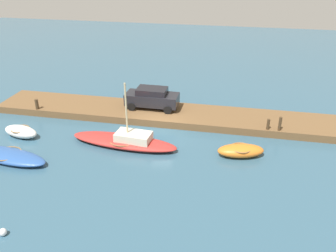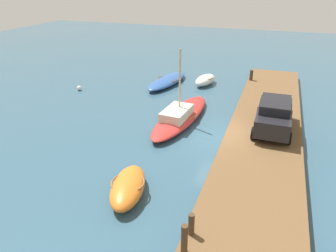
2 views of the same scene
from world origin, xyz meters
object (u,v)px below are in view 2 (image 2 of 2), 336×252
mooring_post_west (184,239)px  marker_buoy (79,88)px  dinghy_white (205,80)px  motorboat_blue (167,81)px  mooring_post_mid_east (251,75)px  parked_car (274,115)px  sailboat_red (180,115)px  mooring_post_mid_west (191,224)px  rowboat_orange (128,187)px

mooring_post_west → marker_buoy: bearing=43.5°
dinghy_white → motorboat_blue: 3.16m
mooring_post_mid_east → parked_car: size_ratio=0.19×
sailboat_red → mooring_post_mid_east: sailboat_red is taller
parked_car → mooring_post_mid_west: bearing=167.5°
dinghy_white → mooring_post_mid_east: (0.72, -3.61, 0.56)m
motorboat_blue → mooring_post_mid_west: 17.67m
motorboat_blue → mooring_post_mid_west: mooring_post_mid_west is taller
mooring_post_mid_east → marker_buoy: 13.83m
dinghy_white → mooring_post_mid_east: size_ratio=3.54×
mooring_post_west → mooring_post_mid_east: bearing=0.0°
dinghy_white → sailboat_red: size_ratio=0.38×
motorboat_blue → mooring_post_west: size_ratio=5.75×
rowboat_orange → mooring_post_mid_west: size_ratio=4.10×
sailboat_red → mooring_post_mid_east: bearing=-17.0°
mooring_post_west → parked_car: size_ratio=0.24×
mooring_post_west → mooring_post_mid_west: 0.80m
dinghy_white → sailboat_red: 7.75m
rowboat_orange → sailboat_red: bearing=-12.4°
rowboat_orange → dinghy_white: dinghy_white is taller
motorboat_blue → mooring_post_mid_west: size_ratio=7.43×
rowboat_orange → dinghy_white: 15.50m
motorboat_blue → mooring_post_mid_east: bearing=-67.6°
motorboat_blue → parked_car: bearing=-121.8°
parked_car → marker_buoy: bearing=77.0°
mooring_post_mid_west → marker_buoy: (12.59, 12.69, -0.78)m
mooring_post_mid_east → mooring_post_mid_west: bearing=180.0°
marker_buoy → mooring_post_west: bearing=-136.5°
rowboat_orange → mooring_post_mid_east: size_ratio=3.95×
motorboat_blue → mooring_post_west: bearing=-150.5°
marker_buoy → sailboat_red: bearing=-107.9°
dinghy_white → mooring_post_mid_east: mooring_post_mid_east is taller
rowboat_orange → dinghy_white: bearing=-12.1°
mooring_post_west → parked_car: bearing=-12.0°
motorboat_blue → sailboat_red: 7.56m
sailboat_red → mooring_post_mid_west: bearing=-156.1°
rowboat_orange → marker_buoy: (10.77, 9.53, -0.22)m
rowboat_orange → parked_car: bearing=-49.9°
mooring_post_mid_west → parked_car: parked_car is taller
motorboat_blue → sailboat_red: size_ratio=0.77×
motorboat_blue → parked_car: parked_car is taller
dinghy_white → mooring_post_mid_west: bearing=-156.3°
dinghy_white → parked_car: bearing=-133.6°
motorboat_blue → mooring_post_mid_east: size_ratio=7.16×
dinghy_white → parked_car: 10.12m
parked_car → marker_buoy: 15.26m
rowboat_orange → marker_buoy: size_ratio=8.71×
sailboat_red → mooring_post_west: sailboat_red is taller
sailboat_red → marker_buoy: size_ratio=20.60×
motorboat_blue → mooring_post_west: mooring_post_west is taller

